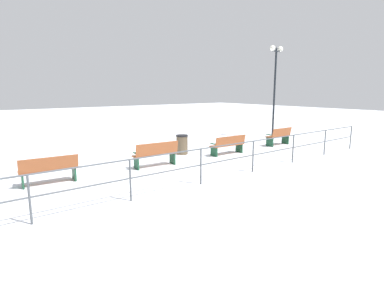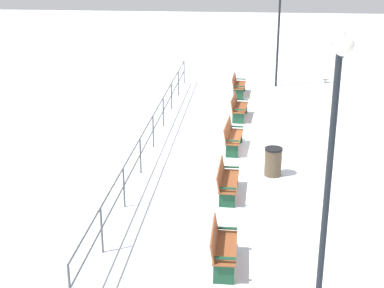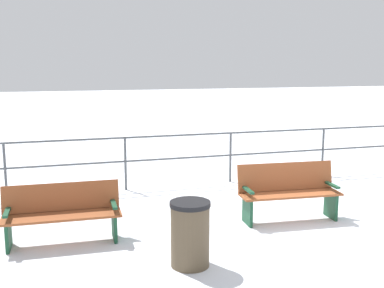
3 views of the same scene
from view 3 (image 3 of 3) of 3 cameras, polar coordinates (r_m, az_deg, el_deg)
The scene contains 5 objects.
ground_plane at distance 8.13m, azimuth 11.87°, elevation -9.19°, with size 80.00×80.00×0.00m, color white.
bench_second at distance 7.20m, azimuth -15.56°, elevation -8.05°, with size 0.58×1.71×0.86m.
bench_third at distance 8.07m, azimuth 11.68°, elevation -5.59°, with size 0.64×1.73×0.95m.
waterfront_railing at distance 10.37m, azimuth 4.72°, elevation -0.50°, with size 0.05×18.75×1.13m.
trash_bin at distance 6.17m, azimuth -0.23°, elevation -10.88°, with size 0.53×0.53×0.87m.
Camera 3 is at (6.73, -3.74, 2.61)m, focal length 43.74 mm.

